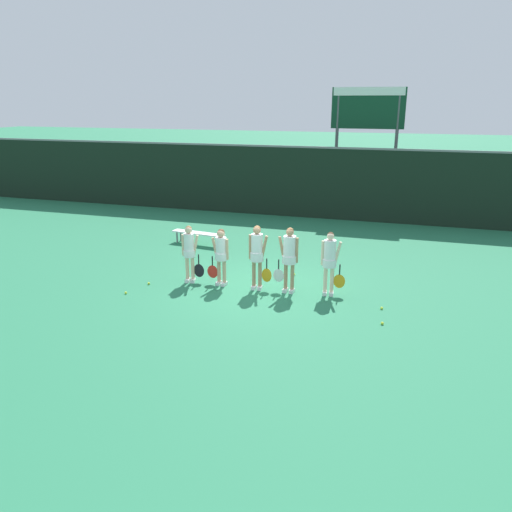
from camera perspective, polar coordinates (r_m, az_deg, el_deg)
ground_plane at (r=13.76m, az=-0.09°, el=-3.65°), size 140.00×140.00×0.00m
fence_windscreen at (r=21.77m, az=6.94°, el=8.32°), size 60.00×0.08×3.08m
scoreboard at (r=22.78m, az=12.62°, el=15.07°), size 3.11×0.15×5.47m
bench_courtside at (r=17.90m, az=-6.61°, el=2.51°), size 2.04×0.62×0.43m
player_0 at (r=14.05m, az=-7.60°, el=0.70°), size 0.62×0.34×1.63m
player_1 at (r=13.72m, az=-4.03°, el=0.40°), size 0.65×0.34×1.61m
player_2 at (r=13.35m, az=0.13°, el=0.43°), size 0.63×0.35×1.78m
player_3 at (r=13.17m, az=3.82°, el=0.19°), size 0.67×0.38×1.78m
player_4 at (r=13.10m, az=8.44°, el=-0.30°), size 0.65×0.36×1.71m
tennis_ball_0 at (r=14.75m, az=4.37°, el=-2.10°), size 0.07×0.07×0.07m
tennis_ball_1 at (r=12.76m, az=14.17°, el=-5.80°), size 0.07×0.07×0.07m
tennis_ball_2 at (r=15.15m, az=-5.37°, el=-1.57°), size 0.07×0.07×0.07m
tennis_ball_3 at (r=13.77m, az=-14.66°, el=-4.09°), size 0.07×0.07×0.07m
tennis_ball_4 at (r=14.30m, az=-12.16°, el=-3.08°), size 0.07×0.07×0.07m
tennis_ball_5 at (r=11.94m, az=14.24°, el=-7.46°), size 0.07×0.07×0.07m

